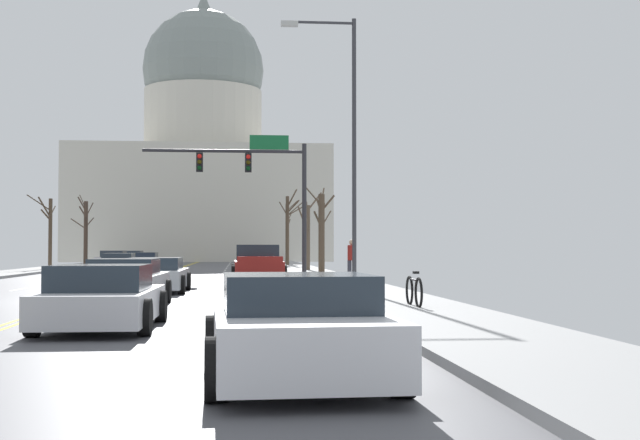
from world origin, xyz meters
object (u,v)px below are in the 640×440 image
at_px(pickup_truck_near_00, 258,266).
at_px(pedestrian_00, 352,258).
at_px(street_lamp_right, 345,130).
at_px(sedan_oncoming_00, 118,266).
at_px(sedan_near_01, 157,276).
at_px(sedan_near_04, 297,330).
at_px(sedan_oncoming_01, 144,263).
at_px(sedan_oncoming_02, 113,260).
at_px(signal_gantry, 259,176).
at_px(sedan_near_02, 126,284).
at_px(sedan_near_03, 102,299).
at_px(bicycle_parked, 414,291).
at_px(sedan_oncoming_03, 133,258).

distance_m(pickup_truck_near_00, pedestrian_00, 4.96).
xyz_separation_m(street_lamp_right, pedestrian_00, (1.01, 5.97, -4.28)).
height_order(pickup_truck_near_00, sedan_oncoming_00, pickup_truck_near_00).
bearing_deg(sedan_near_01, sedan_near_04, -79.90).
distance_m(sedan_near_01, sedan_oncoming_00, 16.72).
distance_m(sedan_oncoming_01, sedan_oncoming_02, 11.16).
xyz_separation_m(signal_gantry, street_lamp_right, (2.50, -13.60, 0.36)).
distance_m(sedan_near_02, sedan_oncoming_02, 43.40).
xyz_separation_m(sedan_near_03, sedan_near_04, (3.18, -6.32, 0.01)).
height_order(street_lamp_right, sedan_near_03, street_lamp_right).
bearing_deg(pedestrian_00, sedan_near_04, -99.11).
height_order(sedan_near_01, sedan_oncoming_01, sedan_oncoming_01).
bearing_deg(pedestrian_00, bicycle_parked, -91.45).
height_order(sedan_near_01, bicycle_parked, sedan_near_01).
relative_size(signal_gantry, sedan_near_02, 1.78).
bearing_deg(street_lamp_right, pedestrian_00, 80.36).
bearing_deg(pedestrian_00, sedan_oncoming_03, 107.78).
bearing_deg(bicycle_parked, sedan_near_03, -151.18).
bearing_deg(sedan_near_02, sedan_near_04, -73.99).
bearing_deg(bicycle_parked, street_lamp_right, 94.96).
relative_size(sedan_oncoming_00, bicycle_parked, 2.49).
bearing_deg(sedan_oncoming_00, bicycle_parked, -67.77).
bearing_deg(sedan_oncoming_01, sedan_near_01, -82.70).
xyz_separation_m(sedan_near_04, pedestrian_00, (3.79, 23.62, 0.52)).
relative_size(sedan_oncoming_02, sedan_oncoming_03, 0.98).
bearing_deg(sedan_near_04, signal_gantry, 89.50).
height_order(sedan_near_04, pedestrian_00, pedestrian_00).
xyz_separation_m(sedan_near_02, sedan_oncoming_03, (-6.70, 55.02, -0.00)).
relative_size(pickup_truck_near_00, sedan_near_02, 1.27).
relative_size(sedan_near_04, bicycle_parked, 2.42).
distance_m(sedan_near_02, sedan_near_03, 6.02).
height_order(sedan_near_01, sedan_oncoming_00, sedan_oncoming_00).
xyz_separation_m(signal_gantry, sedan_oncoming_01, (-6.96, 13.36, -4.43)).
distance_m(sedan_near_02, sedan_oncoming_03, 55.43).
distance_m(sedan_oncoming_03, pedestrian_00, 45.92).
relative_size(pedestrian_00, bicycle_parked, 0.96).
bearing_deg(sedan_near_01, sedan_oncoming_00, 102.46).
relative_size(signal_gantry, sedan_near_04, 1.85).
xyz_separation_m(street_lamp_right, sedan_oncoming_00, (-9.82, 17.98, -4.79)).
height_order(signal_gantry, street_lamp_right, street_lamp_right).
distance_m(pedestrian_00, bicycle_parked, 13.68).
xyz_separation_m(sedan_near_03, sedan_oncoming_00, (-3.87, 29.31, 0.02)).
relative_size(street_lamp_right, sedan_oncoming_02, 1.93).
xyz_separation_m(sedan_near_03, pedestrian_00, (6.97, 17.31, 0.52)).
bearing_deg(signal_gantry, sedan_oncoming_00, 149.14).
height_order(sedan_oncoming_03, bicycle_parked, sedan_oncoming_03).
bearing_deg(pedestrian_00, sedan_near_03, -111.94).
relative_size(street_lamp_right, sedan_oncoming_00, 2.02).
distance_m(pickup_truck_near_00, sedan_near_03, 20.90).
bearing_deg(sedan_oncoming_03, sedan_oncoming_00, -84.26).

